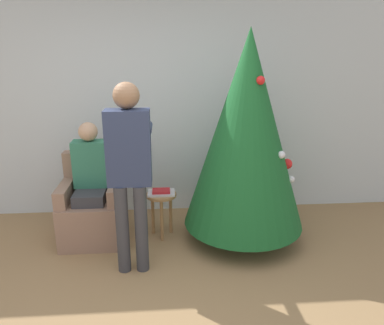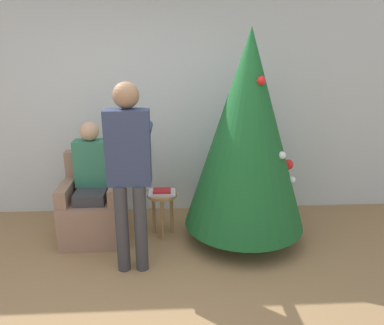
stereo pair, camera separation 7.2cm
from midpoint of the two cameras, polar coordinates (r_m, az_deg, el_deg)
The scene contains 8 objects.
wall_back at distance 4.61m, azimuth -7.69°, elevation 8.55°, with size 8.00×0.06×2.70m.
christmas_tree at distance 3.85m, azimuth 7.75°, elevation 4.68°, with size 1.27×1.27×2.23m.
armchair at distance 4.28m, azimuth -15.25°, elevation -6.80°, with size 0.65×0.66×0.93m.
person_seated at distance 4.12m, azimuth -15.72°, elevation -2.16°, with size 0.36×0.46×1.29m.
person_standing at distance 3.37m, azimuth -10.14°, elevation -0.01°, with size 0.41×0.57×1.76m.
side_stool at distance 4.15m, azimuth -5.17°, elevation -6.11°, with size 0.33×0.33×0.50m.
laptop at distance 4.11m, azimuth -5.22°, elevation -4.62°, with size 0.29×0.21×0.02m.
book at distance 4.10m, azimuth -5.23°, elevation -4.33°, with size 0.19×0.14×0.02m.
Camera 1 is at (0.24, -2.31, 2.06)m, focal length 35.00 mm.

